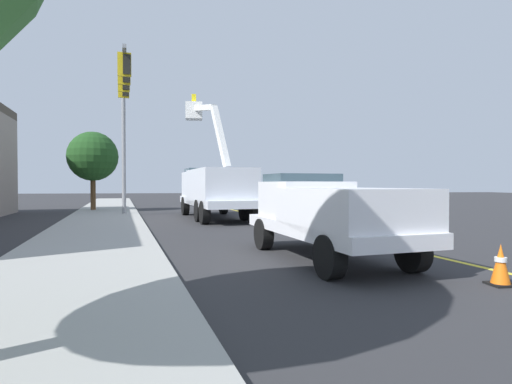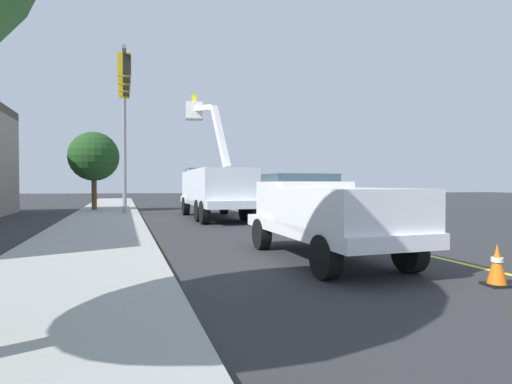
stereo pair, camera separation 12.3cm
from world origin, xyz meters
TOP-DOWN VIEW (x-y plane):
  - ground at (0.00, 0.00)m, footprint 120.00×120.00m
  - sidewalk_far_side at (-1.44, 8.04)m, footprint 59.70×14.09m
  - lane_centre_stripe at (0.00, 0.00)m, footprint 49.25×8.94m
  - utility_bucket_truck at (0.15, 2.78)m, footprint 8.51×3.90m
  - service_pickup_truck at (-11.86, 0.62)m, footprint 5.88×3.05m
  - passing_minivan at (7.21, -0.85)m, footprint 5.06×2.71m
  - traffic_cone_leading at (-14.69, -1.60)m, footprint 0.40×0.40m
  - traffic_cone_mid_front at (4.65, 1.91)m, footprint 0.40×0.40m
  - traffic_signal_mast at (0.44, 7.34)m, footprint 6.78×1.45m
  - street_tree_right at (6.34, 10.31)m, footprint 3.17×3.17m

SIDE VIEW (x-z plane):
  - ground at x=0.00m, z-range 0.00..0.00m
  - lane_centre_stripe at x=0.00m, z-range 0.00..0.01m
  - sidewalk_far_side at x=-1.44m, z-range 0.00..0.12m
  - traffic_cone_leading at x=-14.69m, z-range -0.01..0.73m
  - traffic_cone_mid_front at x=4.65m, z-range -0.01..0.79m
  - passing_minivan at x=7.21m, z-range 0.13..1.82m
  - service_pickup_truck at x=-11.86m, z-range 0.09..2.15m
  - utility_bucket_truck at x=0.15m, z-range -1.74..4.95m
  - street_tree_right at x=6.34m, z-range 0.98..6.14m
  - traffic_signal_mast at x=0.44m, z-range 1.84..9.94m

